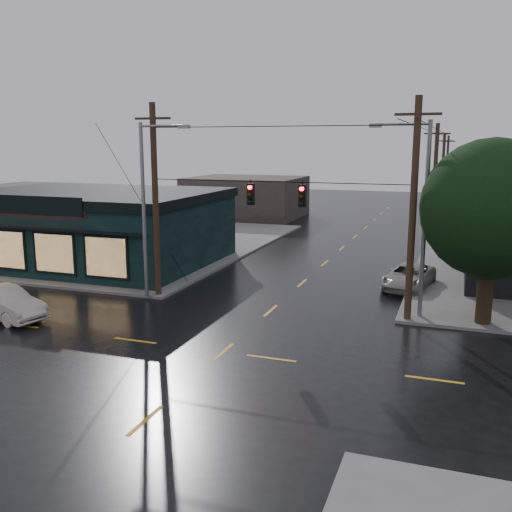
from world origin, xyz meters
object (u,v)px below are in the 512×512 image
(utility_pole_ne, at_px, (407,321))
(sedan_cream, at_px, (4,303))
(utility_pole_nw, at_px, (159,297))
(suv_silver, at_px, (409,277))
(corner_tree, at_px, (492,209))

(utility_pole_ne, relative_size, sedan_cream, 2.20)
(utility_pole_nw, height_order, suv_silver, utility_pole_nw)
(utility_pole_nw, bearing_deg, utility_pole_ne, 0.00)
(corner_tree, distance_m, sedan_cream, 22.56)
(utility_pole_nw, bearing_deg, suv_silver, 27.13)
(utility_pole_ne, bearing_deg, utility_pole_nw, 180.00)
(utility_pole_nw, distance_m, utility_pole_ne, 13.00)
(corner_tree, height_order, sedan_cream, corner_tree)
(corner_tree, distance_m, utility_pole_nw, 17.12)
(corner_tree, height_order, utility_pole_ne, corner_tree)
(sedan_cream, bearing_deg, utility_pole_nw, -26.56)
(utility_pole_ne, distance_m, sedan_cream, 18.85)
(utility_pole_ne, distance_m, suv_silver, 6.46)
(corner_tree, height_order, suv_silver, corner_tree)
(utility_pole_ne, bearing_deg, suv_silver, 94.46)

